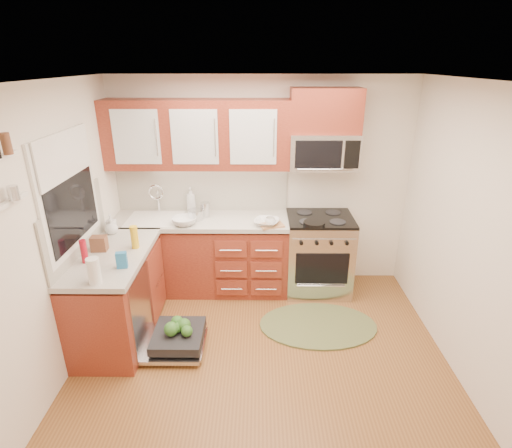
{
  "coord_description": "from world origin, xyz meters",
  "views": [
    {
      "loc": [
        -0.03,
        -2.88,
        2.64
      ],
      "look_at": [
        -0.07,
        0.85,
        1.1
      ],
      "focal_mm": 28.0,
      "sensor_mm": 36.0,
      "label": 1
    }
  ],
  "objects_px": {
    "skillet": "(314,224)",
    "cutting_board": "(272,225)",
    "cup": "(270,221)",
    "range": "(318,254)",
    "sink": "(156,229)",
    "stock_pot": "(196,215)",
    "dishwasher": "(175,339)",
    "rug": "(318,325)",
    "bowl_a": "(267,222)",
    "upper_cabinets": "(197,134)",
    "paper_towel_roll": "(94,271)",
    "bowl_b": "(184,221)",
    "microwave": "(323,151)"
  },
  "relations": [
    {
      "from": "stock_pot",
      "to": "cutting_board",
      "type": "relative_size",
      "value": 0.72
    },
    {
      "from": "paper_towel_roll",
      "to": "bowl_b",
      "type": "height_order",
      "value": "paper_towel_roll"
    },
    {
      "from": "microwave",
      "to": "cutting_board",
      "type": "bearing_deg",
      "value": -150.03
    },
    {
      "from": "rug",
      "to": "sink",
      "type": "bearing_deg",
      "value": 157.68
    },
    {
      "from": "upper_cabinets",
      "to": "bowl_b",
      "type": "bearing_deg",
      "value": -114.58
    },
    {
      "from": "paper_towel_roll",
      "to": "bowl_b",
      "type": "distance_m",
      "value": 1.37
    },
    {
      "from": "dishwasher",
      "to": "sink",
      "type": "bearing_deg",
      "value": 109.2
    },
    {
      "from": "bowl_a",
      "to": "range",
      "type": "bearing_deg",
      "value": 15.94
    },
    {
      "from": "microwave",
      "to": "cutting_board",
      "type": "xyz_separation_m",
      "value": [
        -0.57,
        -0.33,
        -0.77
      ]
    },
    {
      "from": "dishwasher",
      "to": "rug",
      "type": "relative_size",
      "value": 0.56
    },
    {
      "from": "skillet",
      "to": "bowl_b",
      "type": "xyz_separation_m",
      "value": [
        -1.45,
        0.07,
        -0.0
      ]
    },
    {
      "from": "stock_pot",
      "to": "upper_cabinets",
      "type": "bearing_deg",
      "value": 74.22
    },
    {
      "from": "cutting_board",
      "to": "stock_pot",
      "type": "bearing_deg",
      "value": 166.84
    },
    {
      "from": "microwave",
      "to": "dishwasher",
      "type": "xyz_separation_m",
      "value": [
        -1.54,
        -1.25,
        -1.6
      ]
    },
    {
      "from": "rug",
      "to": "cup",
      "type": "relative_size",
      "value": 10.95
    },
    {
      "from": "upper_cabinets",
      "to": "paper_towel_roll",
      "type": "relative_size",
      "value": 8.99
    },
    {
      "from": "range",
      "to": "sink",
      "type": "relative_size",
      "value": 1.53
    },
    {
      "from": "bowl_b",
      "to": "microwave",
      "type": "bearing_deg",
      "value": 10.93
    },
    {
      "from": "upper_cabinets",
      "to": "sink",
      "type": "relative_size",
      "value": 3.31
    },
    {
      "from": "sink",
      "to": "skillet",
      "type": "bearing_deg",
      "value": -7.5
    },
    {
      "from": "upper_cabinets",
      "to": "cutting_board",
      "type": "height_order",
      "value": "upper_cabinets"
    },
    {
      "from": "paper_towel_roll",
      "to": "bowl_a",
      "type": "bearing_deg",
      "value": 41.49
    },
    {
      "from": "upper_cabinets",
      "to": "dishwasher",
      "type": "distance_m",
      "value": 2.19
    },
    {
      "from": "skillet",
      "to": "paper_towel_roll",
      "type": "distance_m",
      "value": 2.3
    },
    {
      "from": "rug",
      "to": "bowl_b",
      "type": "height_order",
      "value": "bowl_b"
    },
    {
      "from": "range",
      "to": "paper_towel_roll",
      "type": "bearing_deg",
      "value": -144.94
    },
    {
      "from": "stock_pot",
      "to": "bowl_a",
      "type": "distance_m",
      "value": 0.84
    },
    {
      "from": "dishwasher",
      "to": "skillet",
      "type": "distance_m",
      "value": 1.89
    },
    {
      "from": "dishwasher",
      "to": "cutting_board",
      "type": "xyz_separation_m",
      "value": [
        0.97,
        0.92,
        0.83
      ]
    },
    {
      "from": "bowl_a",
      "to": "skillet",
      "type": "bearing_deg",
      "value": -7.64
    },
    {
      "from": "paper_towel_roll",
      "to": "bowl_a",
      "type": "height_order",
      "value": "paper_towel_roll"
    },
    {
      "from": "sink",
      "to": "rug",
      "type": "xyz_separation_m",
      "value": [
        1.85,
        -0.76,
        -0.79
      ]
    },
    {
      "from": "sink",
      "to": "stock_pot",
      "type": "height_order",
      "value": "stock_pot"
    },
    {
      "from": "skillet",
      "to": "cutting_board",
      "type": "bearing_deg",
      "value": 175.07
    },
    {
      "from": "cutting_board",
      "to": "cup",
      "type": "relative_size",
      "value": 2.27
    },
    {
      "from": "sink",
      "to": "skillet",
      "type": "distance_m",
      "value": 1.85
    },
    {
      "from": "range",
      "to": "stock_pot",
      "type": "height_order",
      "value": "stock_pot"
    },
    {
      "from": "dishwasher",
      "to": "bowl_a",
      "type": "height_order",
      "value": "bowl_a"
    },
    {
      "from": "sink",
      "to": "bowl_a",
      "type": "distance_m",
      "value": 1.32
    },
    {
      "from": "sink",
      "to": "rug",
      "type": "relative_size",
      "value": 0.5
    },
    {
      "from": "dishwasher",
      "to": "cup",
      "type": "xyz_separation_m",
      "value": [
        0.95,
        0.95,
        0.87
      ]
    },
    {
      "from": "sink",
      "to": "paper_towel_roll",
      "type": "relative_size",
      "value": 2.72
    },
    {
      "from": "upper_cabinets",
      "to": "bowl_a",
      "type": "bearing_deg",
      "value": -22.76
    },
    {
      "from": "upper_cabinets",
      "to": "cutting_board",
      "type": "xyz_separation_m",
      "value": [
        0.83,
        -0.35,
        -0.94
      ]
    },
    {
      "from": "cup",
      "to": "cutting_board",
      "type": "bearing_deg",
      "value": -60.79
    },
    {
      "from": "skillet",
      "to": "cup",
      "type": "bearing_deg",
      "value": 171.72
    },
    {
      "from": "microwave",
      "to": "stock_pot",
      "type": "bearing_deg",
      "value": -175.05
    },
    {
      "from": "rug",
      "to": "bowl_a",
      "type": "xyz_separation_m",
      "value": [
        -0.55,
        0.59,
        0.95
      ]
    },
    {
      "from": "rug",
      "to": "skillet",
      "type": "relative_size",
      "value": 5.26
    },
    {
      "from": "rug",
      "to": "stock_pot",
      "type": "xyz_separation_m",
      "value": [
        -1.37,
        0.76,
        0.97
      ]
    }
  ]
}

